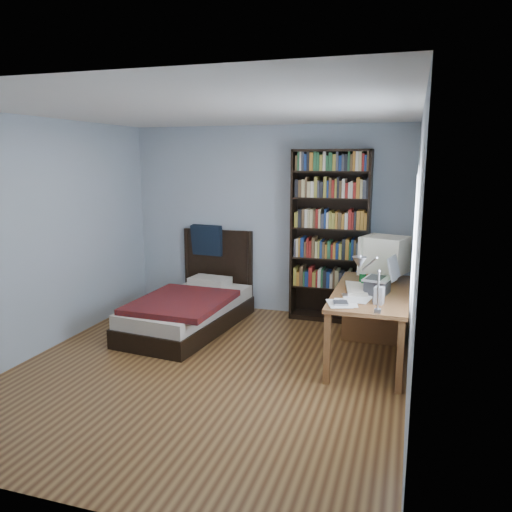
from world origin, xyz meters
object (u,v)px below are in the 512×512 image
speaker (379,295)px  bookshelf (330,236)px  crt_monitor (384,255)px  laptop (379,283)px  bed (191,306)px  soda_can (363,279)px  keyboard (356,289)px  desk (374,307)px  desk_lamp (363,268)px

speaker → bookshelf: 1.79m
crt_monitor → laptop: (-0.01, -0.58, -0.18)m
crt_monitor → bed: size_ratio=0.27×
speaker → soda_can: (-0.22, 0.67, -0.02)m
keyboard → bed: size_ratio=0.25×
crt_monitor → keyboard: (-0.24, -0.54, -0.27)m
desk → speaker: speaker is taller
bookshelf → bed: bearing=-153.3°
crt_monitor → bed: bearing=-176.3°
desk_lamp → keyboard: (-0.15, 1.06, -0.45)m
speaker → soda_can: speaker is taller
keyboard → crt_monitor: bearing=56.2°
crt_monitor → speaker: size_ratio=3.35×
laptop → soda_can: (-0.19, 0.29, -0.05)m
bookshelf → desk: bearing=-47.9°
laptop → soda_can: bearing=123.4°
keyboard → laptop: bearing=-21.1°
laptop → desk_lamp: bearing=-94.5°
desk → soda_can: soda_can is taller
keyboard → bed: bed is taller
desk → laptop: 0.69m
crt_monitor → bookshelf: 0.97m
bed → desk_lamp: bearing=-33.3°
desk_lamp → bookshelf: (-0.62, 2.25, -0.10)m
desk_lamp → speaker: bearing=80.7°
desk → desk_lamp: size_ratio=2.77×
desk → bed: (-2.21, -0.10, -0.16)m
desk → bookshelf: 1.16m
desk → bookshelf: bearing=132.1°
soda_can → bookshelf: (-0.51, 0.94, 0.30)m
desk → speaker: 1.01m
keyboard → bed: bearing=159.3°
crt_monitor → bookshelf: bearing=137.6°
desk → keyboard: keyboard is taller
desk → soda_can: size_ratio=12.55×
crt_monitor → bed: crt_monitor is taller
desk → laptop: laptop is taller
desk_lamp → keyboard: bearing=98.1°
speaker → bed: size_ratio=0.08×
desk_lamp → speaker: size_ratio=3.52×
keyboard → soda_can: (0.04, 0.25, 0.05)m
desk → keyboard: 0.61m
laptop → bed: bearing=169.2°
soda_can → bookshelf: size_ratio=0.06×
desk_lamp → keyboard: 1.16m
desk → bookshelf: (-0.63, 0.69, 0.68)m
crt_monitor → laptop: size_ratio=1.43×
laptop → desk_lamp: size_ratio=0.67×
crt_monitor → desk: bearing=-153.2°
keyboard → soda_can: 0.25m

